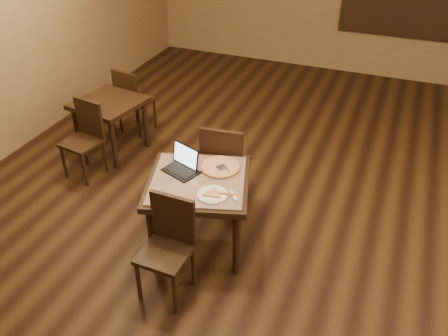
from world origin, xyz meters
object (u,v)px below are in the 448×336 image
at_px(other_table_b, 109,110).
at_px(other_table_b_chair_near, 86,134).
at_px(laptop, 183,164).
at_px(other_table_b_chair_far, 132,98).
at_px(tiled_table, 199,188).
at_px(pizza_pan, 220,168).
at_px(chair_main_far, 224,163).
at_px(chair_main_near, 169,241).

distance_m(other_table_b, other_table_b_chair_near, 0.54).
relative_size(laptop, other_table_b_chair_far, 0.41).
distance_m(tiled_table, pizza_pan, 0.29).
distance_m(pizza_pan, other_table_b, 2.12).
bearing_deg(chair_main_far, other_table_b_chair_near, -7.70).
relative_size(pizza_pan, other_table_b_chair_far, 0.39).
xyz_separation_m(tiled_table, chair_main_near, (0.00, -0.62, -0.13)).
relative_size(chair_main_far, other_table_b, 1.17).
bearing_deg(chair_main_far, tiled_table, 83.15).
xyz_separation_m(chair_main_far, pizza_pan, (0.11, -0.37, 0.19)).
relative_size(other_table_b, other_table_b_chair_near, 0.95).
distance_m(chair_main_far, pizza_pan, 0.43).
height_order(tiled_table, other_table_b, tiled_table).
bearing_deg(pizza_pan, tiled_table, -116.57).
bearing_deg(laptop, chair_main_far, 88.07).
bearing_deg(pizza_pan, other_table_b_chair_far, 141.79).
xyz_separation_m(tiled_table, pizza_pan, (0.12, 0.24, 0.11)).
xyz_separation_m(other_table_b, other_table_b_chair_near, (0.01, -0.53, -0.07)).
height_order(pizza_pan, other_table_b, pizza_pan).
height_order(tiled_table, laptop, laptop).
height_order(tiled_table, other_table_b_chair_near, other_table_b_chair_near).
bearing_deg(laptop, tiled_table, -6.47).
bearing_deg(pizza_pan, chair_main_far, 106.61).
relative_size(tiled_table, other_table_b_chair_near, 1.25).
relative_size(tiled_table, pizza_pan, 3.20).
xyz_separation_m(chair_main_near, other_table_b, (-1.77, 1.82, 0.06)).
relative_size(chair_main_near, other_table_b_chair_far, 1.02).
xyz_separation_m(laptop, other_table_b, (-1.56, 1.10, -0.23)).
bearing_deg(tiled_table, other_table_b, 128.73).
relative_size(chair_main_far, laptop, 2.68).
distance_m(tiled_table, other_table_b, 2.13).
xyz_separation_m(laptop, pizza_pan, (0.32, 0.14, -0.05)).
height_order(other_table_b_chair_near, other_table_b_chair_far, same).
relative_size(other_table_b, other_table_b_chair_far, 0.95).
xyz_separation_m(pizza_pan, other_table_b, (-1.88, 0.96, -0.18)).
bearing_deg(tiled_table, chair_main_far, 72.04).
height_order(tiled_table, pizza_pan, pizza_pan).
bearing_deg(other_table_b_chair_near, other_table_b, 100.74).
bearing_deg(other_table_b_chair_far, pizza_pan, 151.14).
bearing_deg(laptop, chair_main_near, -53.92).
bearing_deg(chair_main_near, chair_main_far, 91.12).
bearing_deg(other_table_b_chair_near, laptop, -10.59).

